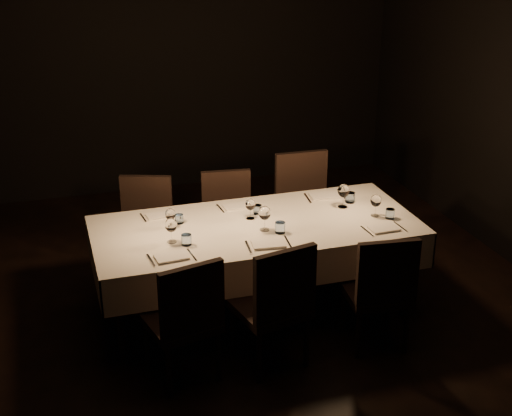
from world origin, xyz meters
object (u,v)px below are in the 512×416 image
object	(u,v)px
chair_near_right	(381,287)
dining_table	(256,233)
chair_far_left	(146,225)
chair_near_left	(186,316)
chair_near_center	(276,301)
chair_far_center	(228,218)
chair_far_right	(305,204)

from	to	relation	value
chair_near_right	dining_table	bearing A→B (deg)	-42.20
dining_table	chair_far_left	world-z (taller)	chair_far_left
chair_near_left	chair_near_center	size ratio (longest dim) A/B	0.97
chair_far_center	chair_far_right	world-z (taller)	chair_far_right
chair_far_center	chair_far_left	bearing A→B (deg)	-176.36
chair_far_left	chair_far_center	distance (m)	0.72
chair_near_left	chair_far_center	bearing A→B (deg)	-127.95
chair_near_right	chair_far_left	distance (m)	2.15
chair_near_left	chair_far_left	distance (m)	1.57
chair_near_center	chair_far_center	size ratio (longest dim) A/B	1.07
chair_near_left	chair_far_center	world-z (taller)	chair_near_left
chair_near_center	chair_far_left	size ratio (longest dim) A/B	1.05
chair_near_center	chair_far_left	xyz separation A→B (m)	(-0.65, 1.59, -0.02)
chair_near_center	chair_far_center	distance (m)	1.55
chair_near_left	chair_far_left	world-z (taller)	chair_near_left
dining_table	chair_far_left	distance (m)	1.11
dining_table	chair_near_left	distance (m)	1.07
dining_table	chair_near_right	world-z (taller)	chair_near_right
chair_near_right	chair_far_center	world-z (taller)	chair_near_right
chair_near_left	chair_near_right	world-z (taller)	chair_near_left
chair_near_left	chair_near_right	xyz separation A→B (m)	(1.42, -0.02, -0.01)
chair_near_center	chair_far_right	size ratio (longest dim) A/B	0.96
chair_near_left	chair_far_right	bearing A→B (deg)	-146.51
dining_table	chair_far_center	world-z (taller)	chair_far_center
dining_table	chair_far_right	xyz separation A→B (m)	(0.69, 0.74, -0.13)
chair_far_left	chair_far_center	xyz separation A→B (m)	(0.72, -0.04, -0.01)
dining_table	chair_near_right	bearing A→B (deg)	-48.69
chair_far_left	chair_near_center	bearing A→B (deg)	-48.99
chair_near_right	chair_far_left	xyz separation A→B (m)	(-1.44, 1.59, -0.00)
chair_near_right	chair_far_right	size ratio (longest dim) A/B	0.92
chair_near_center	chair_far_right	bearing A→B (deg)	-129.71
chair_near_center	chair_near_right	world-z (taller)	chair_near_center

